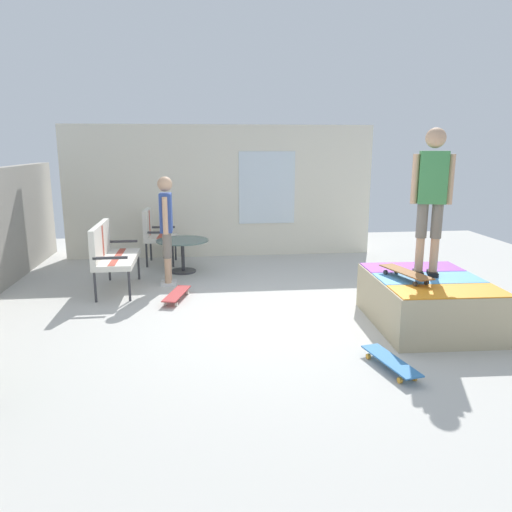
{
  "coord_description": "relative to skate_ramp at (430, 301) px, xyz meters",
  "views": [
    {
      "loc": [
        -5.91,
        0.89,
        2.17
      ],
      "look_at": [
        0.54,
        0.17,
        0.7
      ],
      "focal_mm": 34.52,
      "sensor_mm": 36.0,
      "label": 1
    }
  ],
  "objects": [
    {
      "name": "skateboard_spare",
      "position": [
        -1.15,
        0.93,
        -0.21
      ],
      "size": [
        0.82,
        0.36,
        0.1
      ],
      "color": "#3372B2",
      "rests_on": "ground_plane"
    },
    {
      "name": "skate_ramp",
      "position": [
        0.0,
        0.0,
        0.0
      ],
      "size": [
        1.7,
        2.13,
        0.6
      ],
      "color": "tan",
      "rests_on": "ground_plane"
    },
    {
      "name": "skateboard_on_ramp",
      "position": [
        -0.05,
        0.35,
        0.39
      ],
      "size": [
        0.82,
        0.4,
        0.1
      ],
      "color": "brown",
      "rests_on": "skate_ramp"
    },
    {
      "name": "skateboard_by_bench",
      "position": [
        1.35,
        3.13,
        -0.21
      ],
      "size": [
        0.82,
        0.39,
        0.1
      ],
      "color": "#B23838",
      "rests_on": "ground_plane"
    },
    {
      "name": "patio_chair_near_house",
      "position": [
        3.63,
        3.62,
        0.31
      ],
      "size": [
        0.64,
        0.58,
        1.02
      ],
      "color": "#38383D",
      "rests_on": "ground_plane"
    },
    {
      "name": "patio_table",
      "position": [
        2.94,
        3.09,
        0.11
      ],
      "size": [
        0.9,
        0.9,
        0.57
      ],
      "color": "#38383D",
      "rests_on": "ground_plane"
    },
    {
      "name": "house_facade",
      "position": [
        4.24,
        2.35,
        0.98
      ],
      "size": [
        0.23,
        6.0,
        2.55
      ],
      "color": "silver",
      "rests_on": "ground_plane"
    },
    {
      "name": "person_watching",
      "position": [
        2.17,
        3.3,
        0.7
      ],
      "size": [
        0.48,
        0.24,
        1.7
      ],
      "color": "silver",
      "rests_on": "ground_plane"
    },
    {
      "name": "person_skater",
      "position": [
        0.12,
        0.02,
        1.34
      ],
      "size": [
        0.31,
        0.46,
        1.77
      ],
      "color": "black",
      "rests_on": "skate_ramp"
    },
    {
      "name": "patio_bench",
      "position": [
        1.95,
        4.14,
        0.32
      ],
      "size": [
        1.26,
        0.56,
        1.02
      ],
      "color": "#38383D",
      "rests_on": "ground_plane"
    },
    {
      "name": "ground_plane",
      "position": [
        0.44,
        1.87,
        -0.35
      ],
      "size": [
        12.0,
        12.0,
        0.1
      ],
      "primitive_type": "cube",
      "color": "beige"
    }
  ]
}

